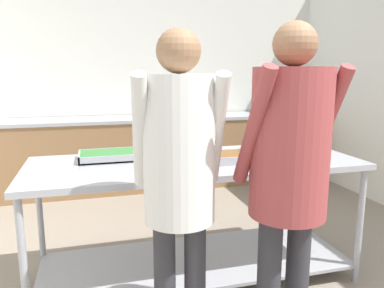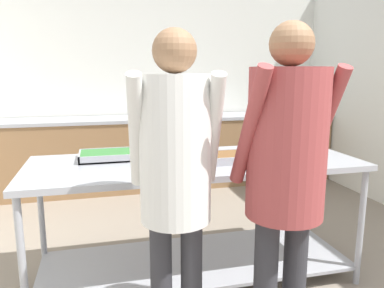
{
  "view_description": "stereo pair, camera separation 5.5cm",
  "coord_description": "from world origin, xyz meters",
  "px_view_note": "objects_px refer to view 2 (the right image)",
  "views": [
    {
      "loc": [
        -0.84,
        -1.0,
        1.51
      ],
      "look_at": [
        -0.13,
        1.58,
        0.99
      ],
      "focal_mm": 35.0,
      "sensor_mm": 36.0,
      "label": 1
    },
    {
      "loc": [
        -0.79,
        -1.01,
        1.51
      ],
      "look_at": [
        -0.13,
        1.58,
        0.99
      ],
      "focal_mm": 35.0,
      "sensor_mm": 36.0,
      "label": 2
    }
  ],
  "objects_px": {
    "serving_tray_vegetables": "(113,155)",
    "plate_stack": "(168,155)",
    "sauce_pan": "(264,145)",
    "water_bottle": "(279,105)",
    "serving_tray_roast": "(221,158)",
    "guest_serving_left": "(175,165)",
    "guest_serving_right": "(286,162)"
  },
  "relations": [
    {
      "from": "plate_stack",
      "to": "sauce_pan",
      "type": "bearing_deg",
      "value": 3.67
    },
    {
      "from": "guest_serving_left",
      "to": "guest_serving_right",
      "type": "height_order",
      "value": "guest_serving_right"
    },
    {
      "from": "sauce_pan",
      "to": "water_bottle",
      "type": "height_order",
      "value": "water_bottle"
    },
    {
      "from": "guest_serving_right",
      "to": "water_bottle",
      "type": "height_order",
      "value": "guest_serving_right"
    },
    {
      "from": "plate_stack",
      "to": "guest_serving_right",
      "type": "relative_size",
      "value": 0.13
    },
    {
      "from": "serving_tray_roast",
      "to": "water_bottle",
      "type": "xyz_separation_m",
      "value": [
        1.61,
        2.3,
        0.14
      ]
    },
    {
      "from": "guest_serving_right",
      "to": "water_bottle",
      "type": "bearing_deg",
      "value": 63.49
    },
    {
      "from": "sauce_pan",
      "to": "guest_serving_left",
      "type": "height_order",
      "value": "guest_serving_left"
    },
    {
      "from": "sauce_pan",
      "to": "water_bottle",
      "type": "relative_size",
      "value": 1.52
    },
    {
      "from": "serving_tray_vegetables",
      "to": "guest_serving_right",
      "type": "height_order",
      "value": "guest_serving_right"
    },
    {
      "from": "plate_stack",
      "to": "serving_tray_roast",
      "type": "distance_m",
      "value": 0.39
    },
    {
      "from": "plate_stack",
      "to": "water_bottle",
      "type": "bearing_deg",
      "value": 47.24
    },
    {
      "from": "sauce_pan",
      "to": "guest_serving_right",
      "type": "distance_m",
      "value": 1.1
    },
    {
      "from": "serving_tray_vegetables",
      "to": "guest_serving_left",
      "type": "height_order",
      "value": "guest_serving_left"
    },
    {
      "from": "guest_serving_left",
      "to": "water_bottle",
      "type": "height_order",
      "value": "guest_serving_left"
    },
    {
      "from": "serving_tray_roast",
      "to": "guest_serving_left",
      "type": "xyz_separation_m",
      "value": [
        -0.46,
        -0.68,
        0.14
      ]
    },
    {
      "from": "serving_tray_roast",
      "to": "guest_serving_left",
      "type": "bearing_deg",
      "value": -124.15
    },
    {
      "from": "sauce_pan",
      "to": "guest_serving_left",
      "type": "relative_size",
      "value": 0.24
    },
    {
      "from": "guest_serving_left",
      "to": "guest_serving_right",
      "type": "relative_size",
      "value": 0.98
    },
    {
      "from": "plate_stack",
      "to": "sauce_pan",
      "type": "height_order",
      "value": "sauce_pan"
    },
    {
      "from": "serving_tray_vegetables",
      "to": "serving_tray_roast",
      "type": "xyz_separation_m",
      "value": [
        0.72,
        -0.27,
        -0.0
      ]
    },
    {
      "from": "serving_tray_vegetables",
      "to": "sauce_pan",
      "type": "bearing_deg",
      "value": -1.79
    },
    {
      "from": "sauce_pan",
      "to": "guest_serving_left",
      "type": "distance_m",
      "value": 1.28
    },
    {
      "from": "guest_serving_right",
      "to": "water_bottle",
      "type": "xyz_separation_m",
      "value": [
        1.54,
        3.09,
        -0.02
      ]
    },
    {
      "from": "serving_tray_vegetables",
      "to": "water_bottle",
      "type": "height_order",
      "value": "water_bottle"
    },
    {
      "from": "plate_stack",
      "to": "serving_tray_vegetables",
      "type": "bearing_deg",
      "value": 167.4
    },
    {
      "from": "plate_stack",
      "to": "guest_serving_left",
      "type": "distance_m",
      "value": 0.88
    },
    {
      "from": "serving_tray_vegetables",
      "to": "serving_tray_roast",
      "type": "bearing_deg",
      "value": -20.55
    },
    {
      "from": "sauce_pan",
      "to": "water_bottle",
      "type": "xyz_separation_m",
      "value": [
        1.18,
        2.06,
        0.11
      ]
    },
    {
      "from": "serving_tray_roast",
      "to": "sauce_pan",
      "type": "xyz_separation_m",
      "value": [
        0.43,
        0.23,
        0.03
      ]
    },
    {
      "from": "plate_stack",
      "to": "sauce_pan",
      "type": "xyz_separation_m",
      "value": [
        0.77,
        0.05,
        0.03
      ]
    },
    {
      "from": "serving_tray_vegetables",
      "to": "plate_stack",
      "type": "distance_m",
      "value": 0.39
    }
  ]
}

